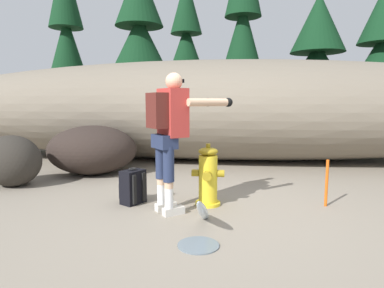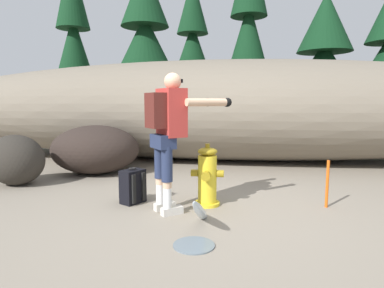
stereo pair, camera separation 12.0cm
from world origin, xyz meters
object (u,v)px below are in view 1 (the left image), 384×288
spare_backpack (133,187)px  boulder_large (12,161)px  fire_hydrant (208,177)px  boulder_mid (93,150)px  utility_worker (172,125)px  survey_stake (327,183)px

spare_backpack → boulder_large: size_ratio=0.50×
fire_hydrant → boulder_large: (-3.13, 0.61, 0.04)m
fire_hydrant → boulder_mid: size_ratio=0.50×
utility_worker → boulder_mid: bearing=95.3°
boulder_large → boulder_mid: size_ratio=0.60×
boulder_large → utility_worker: bearing=-18.8°
fire_hydrant → boulder_large: boulder_large is taller
spare_backpack → boulder_large: 2.25m
survey_stake → spare_backpack: bearing=-176.1°
spare_backpack → boulder_large: boulder_large is taller
fire_hydrant → spare_backpack: size_ratio=1.70×
spare_backpack → boulder_large: (-2.14, 0.65, 0.19)m
boulder_mid → boulder_large: bearing=-131.9°
fire_hydrant → utility_worker: 0.85m
utility_worker → spare_backpack: utility_worker is taller
spare_backpack → survey_stake: size_ratio=0.78×
spare_backpack → boulder_mid: 2.08m
utility_worker → boulder_large: 2.94m
utility_worker → boulder_large: (-2.72, 0.92, -0.64)m
spare_backpack → boulder_large: bearing=13.8°
boulder_large → fire_hydrant: bearing=-11.0°
fire_hydrant → utility_worker: utility_worker is taller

